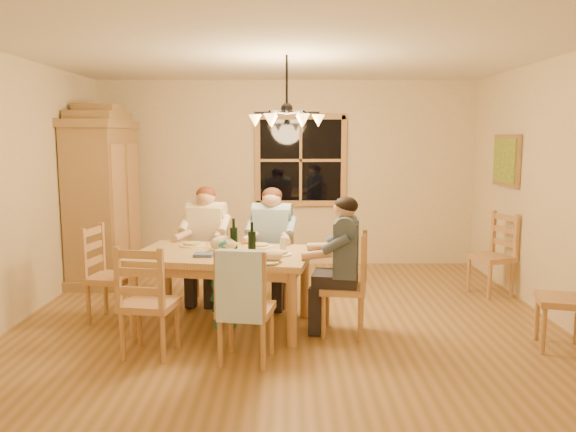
{
  "coord_description": "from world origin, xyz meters",
  "views": [
    {
      "loc": [
        0.01,
        -5.76,
        1.88
      ],
      "look_at": [
        0.01,
        0.1,
        1.06
      ],
      "focal_mm": 35.0,
      "sensor_mm": 36.0,
      "label": 1
    }
  ],
  "objects_px": {
    "adult_woman": "(206,230)",
    "chair_far_left": "(207,276)",
    "dining_table": "(223,263)",
    "chair_far_right": "(272,279)",
    "armoire": "(104,201)",
    "wine_bottle_b": "(252,239)",
    "chair_end_left": "(112,292)",
    "adult_plaid_man": "(272,232)",
    "chandelier": "(287,118)",
    "wine_bottle_a": "(234,235)",
    "chair_end_right": "(343,303)",
    "chair_spare_front": "(561,316)",
    "chair_spare_back": "(490,270)",
    "chair_near_right": "(246,326)",
    "chair_near_left": "(150,321)",
    "adult_slate_man": "(344,248)",
    "child": "(225,283)"
  },
  "relations": [
    {
      "from": "chair_end_left",
      "to": "adult_plaid_man",
      "type": "height_order",
      "value": "adult_plaid_man"
    },
    {
      "from": "chair_near_right",
      "to": "chair_spare_back",
      "type": "relative_size",
      "value": 1.0
    },
    {
      "from": "dining_table",
      "to": "chair_far_right",
      "type": "relative_size",
      "value": 1.88
    },
    {
      "from": "chair_end_left",
      "to": "chair_spare_front",
      "type": "height_order",
      "value": "same"
    },
    {
      "from": "adult_plaid_man",
      "to": "chair_end_left",
      "type": "bearing_deg",
      "value": 27.98
    },
    {
      "from": "dining_table",
      "to": "chair_spare_front",
      "type": "bearing_deg",
      "value": -11.08
    },
    {
      "from": "chair_end_right",
      "to": "chair_far_right",
      "type": "bearing_deg",
      "value": 46.64
    },
    {
      "from": "chair_near_right",
      "to": "chair_spare_front",
      "type": "height_order",
      "value": "same"
    },
    {
      "from": "armoire",
      "to": "wine_bottle_b",
      "type": "relative_size",
      "value": 6.97
    },
    {
      "from": "chandelier",
      "to": "wine_bottle_a",
      "type": "distance_m",
      "value": 1.3
    },
    {
      "from": "chair_near_right",
      "to": "chair_spare_back",
      "type": "xyz_separation_m",
      "value": [
        2.79,
        2.03,
        0.0
      ]
    },
    {
      "from": "adult_woman",
      "to": "chair_spare_back",
      "type": "distance_m",
      "value": 3.42
    },
    {
      "from": "chair_end_right",
      "to": "chair_spare_front",
      "type": "height_order",
      "value": "same"
    },
    {
      "from": "chair_end_left",
      "to": "chair_end_right",
      "type": "height_order",
      "value": "same"
    },
    {
      "from": "chair_near_left",
      "to": "chair_end_left",
      "type": "xyz_separation_m",
      "value": [
        -0.62,
        0.92,
        0.0
      ]
    },
    {
      "from": "dining_table",
      "to": "adult_plaid_man",
      "type": "distance_m",
      "value": 0.89
    },
    {
      "from": "wine_bottle_a",
      "to": "chair_spare_back",
      "type": "xyz_separation_m",
      "value": [
        2.98,
        1.12,
        -0.62
      ]
    },
    {
      "from": "adult_woman",
      "to": "chair_far_left",
      "type": "bearing_deg",
      "value": -125.44
    },
    {
      "from": "chair_end_right",
      "to": "chair_spare_back",
      "type": "height_order",
      "value": "same"
    },
    {
      "from": "chair_near_right",
      "to": "adult_woman",
      "type": "xyz_separation_m",
      "value": [
        -0.58,
        1.74,
        0.54
      ]
    },
    {
      "from": "chair_near_left",
      "to": "chair_far_right",
      "type": "bearing_deg",
      "value": 64.8
    },
    {
      "from": "armoire",
      "to": "chair_spare_back",
      "type": "xyz_separation_m",
      "value": [
        4.87,
        -0.77,
        -0.75
      ]
    },
    {
      "from": "chair_near_left",
      "to": "chair_near_right",
      "type": "height_order",
      "value": "same"
    },
    {
      "from": "chair_end_right",
      "to": "wine_bottle_b",
      "type": "bearing_deg",
      "value": 98.96
    },
    {
      "from": "wine_bottle_a",
      "to": "child",
      "type": "xyz_separation_m",
      "value": [
        -0.09,
        -0.05,
        -0.48
      ]
    },
    {
      "from": "wine_bottle_a",
      "to": "chair_spare_back",
      "type": "height_order",
      "value": "wine_bottle_a"
    },
    {
      "from": "chair_far_right",
      "to": "wine_bottle_b",
      "type": "relative_size",
      "value": 3.0
    },
    {
      "from": "dining_table",
      "to": "adult_slate_man",
      "type": "distance_m",
      "value": 1.2
    },
    {
      "from": "chandelier",
      "to": "armoire",
      "type": "distance_m",
      "value": 3.08
    },
    {
      "from": "chandelier",
      "to": "chair_end_left",
      "type": "xyz_separation_m",
      "value": [
        -1.8,
        -0.14,
        -1.77
      ]
    },
    {
      "from": "chair_near_left",
      "to": "adult_slate_man",
      "type": "bearing_deg",
      "value": 26.57
    },
    {
      "from": "adult_woman",
      "to": "wine_bottle_b",
      "type": "xyz_separation_m",
      "value": [
        0.59,
        -1.06,
        0.08
      ]
    },
    {
      "from": "dining_table",
      "to": "chair_spare_front",
      "type": "relative_size",
      "value": 1.88
    },
    {
      "from": "chair_end_right",
      "to": "chair_spare_front",
      "type": "xyz_separation_m",
      "value": [
        1.91,
        -0.41,
        0.0
      ]
    },
    {
      "from": "chair_near_right",
      "to": "chair_spare_front",
      "type": "relative_size",
      "value": 1.0
    },
    {
      "from": "chair_near_left",
      "to": "adult_woman",
      "type": "xyz_separation_m",
      "value": [
        0.27,
        1.6,
        0.54
      ]
    },
    {
      "from": "dining_table",
      "to": "chair_end_right",
      "type": "bearing_deg",
      "value": -9.56
    },
    {
      "from": "chandelier",
      "to": "chair_spare_front",
      "type": "relative_size",
      "value": 0.78
    },
    {
      "from": "wine_bottle_b",
      "to": "chair_end_right",
      "type": "bearing_deg",
      "value": -0.6
    },
    {
      "from": "wine_bottle_b",
      "to": "dining_table",
      "type": "bearing_deg",
      "value": 147.73
    },
    {
      "from": "chair_end_left",
      "to": "adult_woman",
      "type": "xyz_separation_m",
      "value": [
        0.89,
        0.67,
        0.54
      ]
    },
    {
      "from": "chair_near_right",
      "to": "chair_spare_front",
      "type": "distance_m",
      "value": 2.8
    },
    {
      "from": "wine_bottle_b",
      "to": "adult_slate_man",
      "type": "bearing_deg",
      "value": -0.6
    },
    {
      "from": "adult_woman",
      "to": "wine_bottle_a",
      "type": "xyz_separation_m",
      "value": [
        0.39,
        -0.82,
        0.08
      ]
    },
    {
      "from": "wine_bottle_a",
      "to": "child",
      "type": "relative_size",
      "value": 0.37
    },
    {
      "from": "adult_plaid_man",
      "to": "chandelier",
      "type": "bearing_deg",
      "value": 121.64
    },
    {
      "from": "dining_table",
      "to": "chair_spare_back",
      "type": "relative_size",
      "value": 1.88
    },
    {
      "from": "chair_far_left",
      "to": "child",
      "type": "distance_m",
      "value": 0.94
    },
    {
      "from": "chair_far_right",
      "to": "chair_end_right",
      "type": "distance_m",
      "value": 1.18
    },
    {
      "from": "adult_woman",
      "to": "wine_bottle_b",
      "type": "distance_m",
      "value": 1.21
    }
  ]
}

